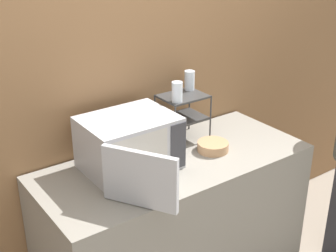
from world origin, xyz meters
name	(u,v)px	position (x,y,z in m)	size (l,w,h in m)	color
wall_back	(137,79)	(0.00, 0.73, 1.30)	(8.00, 0.06, 2.60)	olive
counter	(174,227)	(0.00, 0.34, 0.46)	(1.60, 0.69, 0.92)	gray
microwave	(130,145)	(-0.26, 0.41, 1.07)	(0.52, 0.72, 0.30)	#ADADB2
dish_rack	(183,108)	(0.20, 0.54, 1.13)	(0.28, 0.22, 0.29)	#333333
glass_front_left	(177,92)	(0.11, 0.47, 1.27)	(0.06, 0.06, 0.12)	silver
glass_back_right	(189,80)	(0.30, 0.60, 1.27)	(0.06, 0.06, 0.12)	silver
bowl	(213,147)	(0.26, 0.31, 0.94)	(0.19, 0.19, 0.05)	#AD7F56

